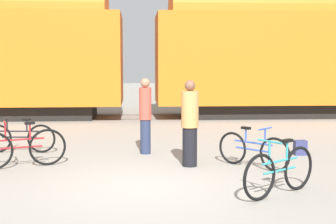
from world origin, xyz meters
name	(u,v)px	position (x,y,z in m)	size (l,w,h in m)	color
ground_plane	(143,187)	(0.00, 0.00, 0.00)	(80.00, 80.00, 0.00)	gray
freight_train	(139,44)	(0.00, 10.27, 2.83)	(28.21, 3.01, 5.39)	black
rail_near	(140,119)	(0.00, 9.55, 0.01)	(40.21, 0.07, 0.01)	#4C4238
rail_far	(139,115)	(0.00, 10.99, 0.01)	(40.21, 0.07, 0.01)	#4C4238
bicycle_black	(19,138)	(-2.88, 3.26, 0.36)	(1.71, 0.46, 0.84)	black
bicycle_maroon	(21,148)	(-2.45, 1.64, 0.40)	(1.73, 0.68, 0.95)	black
bicycle_teal	(280,171)	(2.19, -0.64, 0.39)	(1.45, 1.03, 0.92)	black
bicycle_blue	(253,150)	(2.24, 1.32, 0.36)	(1.18, 1.28, 0.85)	black
person_in_tan	(190,123)	(0.98, 1.56, 0.89)	(0.35, 0.35, 1.77)	black
person_in_red	(145,115)	(0.10, 2.94, 0.91)	(0.28, 0.28, 1.77)	#283351
backpack	(300,148)	(3.67, 2.54, 0.17)	(0.28, 0.20, 0.34)	navy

